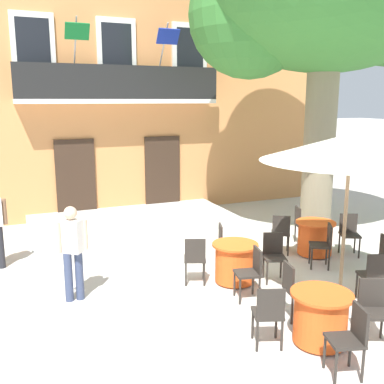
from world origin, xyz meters
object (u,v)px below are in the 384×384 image
at_px(cafe_table_front, 315,238).
at_px(cafe_chair_front_0, 281,231).
at_px(cafe_chair_near_tree_2, 274,253).
at_px(cafe_chair_far_side_0, 374,307).
at_px(cafe_chair_near_tree_0, 195,257).
at_px(cafe_chair_front_1, 324,243).
at_px(plane_tree, 323,2).
at_px(cafe_umbrella, 350,148).
at_px(cafe_chair_far_side_3, 351,336).
at_px(cafe_chair_middle_2, 374,274).
at_px(cafe_chair_near_tree_1, 251,270).
at_px(cafe_table_near_tree, 235,262).
at_px(pedestrian_mid_plaza, 72,248).
at_px(cafe_chair_front_2, 349,231).
at_px(cafe_table_far_side, 320,317).
at_px(cafe_chair_front_3, 302,223).
at_px(cafe_chair_far_side_2, 269,312).
at_px(cafe_chair_near_tree_3, 226,243).
at_px(cafe_chair_far_side_1, 294,287).

bearing_deg(cafe_table_front, cafe_chair_front_0, 153.84).
xyz_separation_m(cafe_chair_near_tree_2, cafe_chair_far_side_0, (0.07, -2.43, 0.00)).
relative_size(cafe_chair_near_tree_0, cafe_chair_front_1, 1.00).
distance_m(plane_tree, cafe_umbrella, 4.92).
bearing_deg(cafe_chair_far_side_3, cafe_chair_middle_2, 38.56).
relative_size(cafe_chair_near_tree_1, cafe_chair_front_0, 1.00).
bearing_deg(cafe_chair_front_0, cafe_umbrella, -98.68).
xyz_separation_m(plane_tree, cafe_umbrella, (-1.96, -3.38, -2.99)).
height_order(cafe_table_near_tree, pedestrian_mid_plaza, pedestrian_mid_plaza).
bearing_deg(cafe_umbrella, cafe_chair_front_2, 45.25).
xyz_separation_m(cafe_table_front, cafe_table_far_side, (-2.26, -3.02, 0.00)).
bearing_deg(cafe_chair_far_side_0, cafe_chair_front_3, 66.69).
distance_m(cafe_chair_far_side_0, cafe_umbrella, 2.48).
relative_size(cafe_chair_far_side_2, pedestrian_mid_plaza, 0.55).
bearing_deg(plane_tree, cafe_chair_near_tree_1, -140.57).
relative_size(cafe_table_front, cafe_chair_far_side_0, 0.95).
relative_size(cafe_chair_near_tree_0, cafe_chair_middle_2, 1.00).
xyz_separation_m(plane_tree, cafe_chair_far_side_3, (-3.32, -5.12, -5.07)).
bearing_deg(cafe_chair_far_side_3, cafe_chair_front_2, 48.39).
distance_m(cafe_chair_near_tree_0, cafe_chair_middle_2, 3.10).
height_order(cafe_table_far_side, cafe_umbrella, cafe_umbrella).
distance_m(cafe_chair_near_tree_1, cafe_chair_front_3, 3.37).
height_order(cafe_table_front, cafe_table_far_side, same).
xyz_separation_m(cafe_chair_near_tree_2, cafe_table_far_side, (-0.64, -2.18, -0.14)).
xyz_separation_m(cafe_chair_near_tree_2, cafe_chair_front_1, (1.30, 0.16, 0.00)).
height_order(cafe_table_near_tree, cafe_chair_near_tree_1, cafe_chair_near_tree_1).
bearing_deg(cafe_chair_far_side_0, cafe_chair_near_tree_2, 91.61).
bearing_deg(cafe_chair_front_3, plane_tree, 39.72).
bearing_deg(cafe_chair_near_tree_0, cafe_chair_far_side_0, -61.64).
bearing_deg(cafe_table_near_tree, cafe_chair_near_tree_3, 76.66).
bearing_deg(cafe_table_front, cafe_chair_near_tree_1, -150.00).
bearing_deg(cafe_chair_front_0, pedestrian_mid_plaza, -172.48).
height_order(cafe_chair_front_0, cafe_table_far_side, cafe_chair_front_0).
bearing_deg(pedestrian_mid_plaza, cafe_chair_front_3, 10.49).
relative_size(cafe_chair_front_0, cafe_chair_far_side_2, 1.00).
xyz_separation_m(cafe_chair_front_2, cafe_chair_front_3, (-0.53, 1.00, 0.00)).
bearing_deg(cafe_chair_far_side_3, cafe_chair_front_0, 67.16).
height_order(cafe_chair_near_tree_1, cafe_umbrella, cafe_umbrella).
height_order(cafe_chair_front_0, cafe_chair_far_side_3, same).
relative_size(plane_tree, cafe_chair_far_side_2, 8.28).
xyz_separation_m(cafe_chair_front_1, cafe_chair_far_side_1, (-1.85, -1.59, 0.00)).
xyz_separation_m(cafe_table_near_tree, cafe_chair_far_side_2, (-0.64, -2.18, 0.14)).
bearing_deg(cafe_chair_far_side_2, cafe_chair_far_side_3, -57.39).
xyz_separation_m(cafe_chair_front_3, cafe_chair_far_side_2, (-3.17, -3.57, 0.00)).
xyz_separation_m(plane_tree, cafe_chair_middle_2, (-1.55, -3.71, -5.07)).
height_order(cafe_table_near_tree, cafe_chair_far_side_1, cafe_chair_far_side_1).
bearing_deg(cafe_table_near_tree, cafe_chair_front_1, -0.75).
distance_m(cafe_table_near_tree, cafe_chair_far_side_3, 3.11).
height_order(cafe_chair_near_tree_2, cafe_chair_front_2, same).
xyz_separation_m(cafe_chair_near_tree_3, cafe_chair_front_3, (2.35, 0.66, 0.00)).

